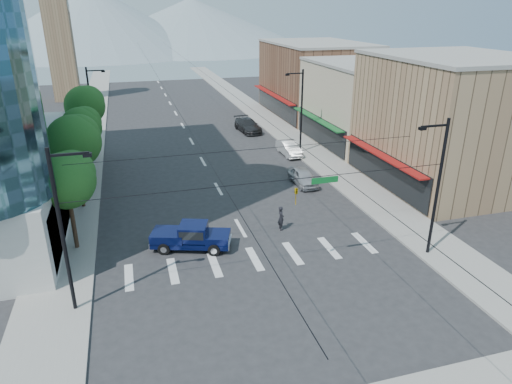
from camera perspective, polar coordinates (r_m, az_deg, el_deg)
ground at (r=28.30m, az=1.06°, el=-9.79°), size 160.00×160.00×0.00m
sidewalk_left at (r=64.86m, az=-20.03°, el=7.57°), size 4.00×120.00×0.15m
sidewalk_right at (r=67.43m, az=0.90°, el=9.42°), size 4.00×120.00×0.15m
shop_near at (r=43.69m, az=23.12°, el=7.89°), size 12.00×14.00×11.00m
shop_mid at (r=55.20m, az=14.02°, el=10.60°), size 12.00×14.00×9.00m
shop_far at (r=69.24m, az=7.47°, el=13.73°), size 12.00×18.00×10.00m
clock_tower at (r=85.56m, az=-23.41°, el=17.59°), size 4.80×4.80×20.40m
mountain_left at (r=173.15m, az=-19.78°, el=19.68°), size 80.00×80.00×22.00m
mountain_right at (r=185.02m, az=-8.03°, el=20.15°), size 90.00×90.00×18.00m
tree_near at (r=30.95m, az=-22.42°, el=1.62°), size 3.65×3.64×6.71m
tree_midnear at (r=37.44m, az=-21.64°, el=6.10°), size 4.09×4.09×7.52m
tree_midfar at (r=44.35m, az=-20.87°, el=7.73°), size 3.65×3.64×6.71m
tree_far at (r=51.05m, az=-20.48°, el=10.22°), size 4.09×4.09×7.52m
signal_rig at (r=25.32m, az=2.21°, el=-1.93°), size 21.80×0.20×9.00m
lamp_pole_nw at (r=53.99m, az=-19.79°, el=10.19°), size 2.00×0.25×9.00m
lamp_pole_ne at (r=49.35m, az=5.58°, el=10.35°), size 2.00×0.25×9.00m
pickup_truck at (r=30.55m, az=-8.18°, el=-5.45°), size 5.54×3.41×1.77m
pedestrian at (r=32.79m, az=3.14°, el=-3.27°), size 0.46×0.68×1.81m
parked_car_near at (r=41.34m, az=5.91°, el=1.92°), size 1.78×4.34×1.47m
parked_car_mid at (r=49.67m, az=4.16°, el=5.49°), size 1.70×4.61×1.51m
parked_car_far at (r=59.11m, az=-1.03°, el=8.32°), size 2.79×5.80×1.63m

